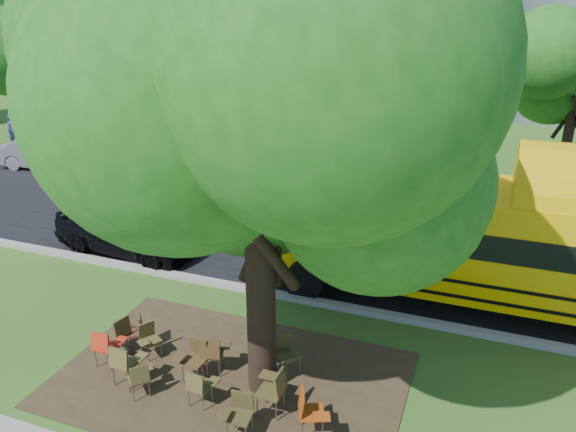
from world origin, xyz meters
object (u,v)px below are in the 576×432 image
at_px(chair_11, 213,351).
at_px(pedestrian_b, 33,127).
at_px(black_car, 127,228).
at_px(chair_3, 195,356).
at_px(chair_9, 136,328).
at_px(chair_0, 106,345).
at_px(chair_1, 125,361).
at_px(chair_5, 239,411).
at_px(bg_car_silver, 48,153).
at_px(bg_car_red, 133,168).
at_px(main_tree, 257,129).
at_px(chair_4, 199,385).
at_px(chair_10, 148,337).
at_px(chair_12, 286,351).
at_px(chair_6, 274,387).
at_px(pedestrian_a, 14,131).
at_px(chair_7, 309,409).
at_px(school_bus, 554,249).
at_px(chair_2, 140,376).
at_px(chair_8, 120,331).

relative_size(chair_11, pedestrian_b, 0.47).
bearing_deg(black_car, chair_3, -128.57).
relative_size(chair_3, chair_9, 1.08).
bearing_deg(chair_0, chair_1, -27.40).
relative_size(chair_5, bg_car_silver, 0.20).
height_order(chair_5, bg_car_red, bg_car_red).
relative_size(main_tree, chair_5, 10.04).
relative_size(chair_4, chair_10, 1.02).
height_order(chair_1, bg_car_silver, bg_car_silver).
height_order(chair_9, chair_12, chair_12).
xyz_separation_m(chair_4, chair_6, (1.39, 0.34, 0.10)).
height_order(chair_12, pedestrian_a, pedestrian_a).
relative_size(chair_1, bg_car_silver, 0.21).
xyz_separation_m(chair_1, chair_7, (3.89, -0.02, -0.01)).
bearing_deg(pedestrian_a, black_car, -98.72).
distance_m(chair_1, chair_11, 1.75).
bearing_deg(school_bus, chair_5, -129.79).
distance_m(chair_10, pedestrian_b, 21.33).
bearing_deg(chair_0, pedestrian_a, 138.86).
distance_m(chair_3, bg_car_red, 13.94).
relative_size(chair_3, bg_car_silver, 0.20).
xyz_separation_m(chair_3, chair_11, (0.28, 0.26, 0.00)).
bearing_deg(chair_7, bg_car_silver, -147.61).
xyz_separation_m(main_tree, chair_0, (-3.32, -0.56, -4.72)).
bearing_deg(chair_6, chair_5, 154.95).
relative_size(chair_3, chair_6, 0.94).
bearing_deg(chair_12, chair_11, -34.71).
height_order(chair_4, chair_7, chair_7).
xyz_separation_m(chair_4, bg_car_silver, (-14.21, 11.66, 0.23)).
height_order(chair_0, chair_11, chair_11).
relative_size(main_tree, bg_car_red, 2.04).
bearing_deg(chair_12, chair_9, -51.14).
distance_m(chair_2, bg_car_silver, 17.57).
xyz_separation_m(chair_2, chair_10, (-0.61, 1.21, 0.00)).
bearing_deg(chair_8, chair_0, -161.17).
xyz_separation_m(chair_6, chair_12, (-0.23, 1.21, -0.05)).
height_order(main_tree, bg_car_red, main_tree).
distance_m(chair_2, pedestrian_a, 22.66).
bearing_deg(chair_9, chair_8, 99.79).
bearing_deg(chair_12, black_car, -87.18).
xyz_separation_m(chair_1, chair_9, (-0.56, 1.16, -0.06)).
relative_size(main_tree, pedestrian_b, 4.49).
xyz_separation_m(bg_car_silver, pedestrian_a, (-4.54, 2.54, 0.12)).
bearing_deg(chair_6, chair_7, -110.44).
bearing_deg(black_car, main_tree, -120.21).
bearing_deg(black_car, pedestrian_a, 61.48).
relative_size(chair_1, pedestrian_a, 0.55).
bearing_deg(chair_7, chair_3, -126.77).
relative_size(chair_6, pedestrian_b, 0.50).
relative_size(chair_0, chair_6, 0.93).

